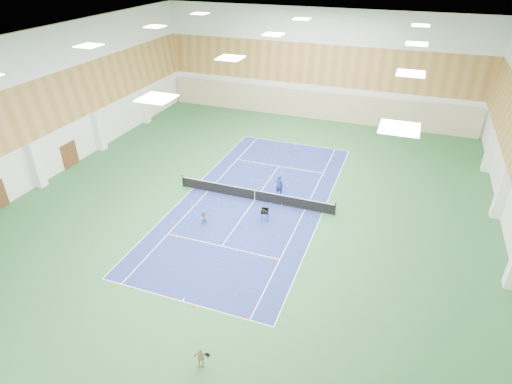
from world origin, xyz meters
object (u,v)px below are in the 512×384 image
child_court (204,218)px  child_apron (200,357)px  ball_cart (265,214)px  tennis_net (255,194)px  coach (279,185)px

child_court → child_apron: child_court is taller
ball_cart → child_court: bearing=-161.3°
child_apron → ball_cart: child_apron is taller
child_court → tennis_net: bearing=67.6°
tennis_net → child_court: child_court is taller
coach → ball_cart: 3.90m
coach → ball_cart: size_ratio=1.92×
coach → child_apron: (1.39, -16.87, -0.32)m
tennis_net → ball_cart: bearing=-54.7°
child_court → ball_cart: size_ratio=1.27×
child_apron → coach: bearing=70.9°
child_apron → ball_cart: bearing=71.7°
tennis_net → ball_cart: 2.90m
coach → child_court: 7.09m
ball_cart → tennis_net: bearing=115.7°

